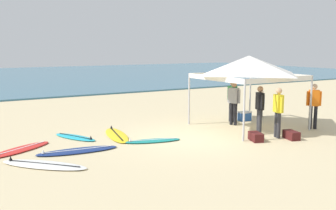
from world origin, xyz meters
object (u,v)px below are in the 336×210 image
object	(u,v)px
person_yellow	(278,109)
surfboard_navy	(77,151)
person_orange	(314,103)
gear_bag_by_pole	(256,137)
cooler_box	(245,116)
person_grey	(234,100)
surfboard_cyan	(75,137)
surfboard_red	(20,150)
person_black	(260,106)
surfboard_teal	(153,141)
person_blue	(261,102)
gear_bag_near_tent	(291,135)
person_green	(232,98)
canopy_tent	(249,65)
surfboard_yellow	(117,135)
surfboard_white	(44,165)

from	to	relation	value
person_yellow	surfboard_navy	bearing A→B (deg)	165.24
person_orange	gear_bag_by_pole	bearing A→B (deg)	-174.27
surfboard_navy	cooler_box	distance (m)	7.64
person_grey	surfboard_cyan	bearing A→B (deg)	170.72
person_grey	cooler_box	xyz separation A→B (m)	(1.00, 0.46, -0.79)
cooler_box	surfboard_red	bearing A→B (deg)	-178.88
person_black	gear_bag_by_pole	xyz separation A→B (m)	(-0.82, -0.72, -0.85)
surfboard_teal	person_black	bearing A→B (deg)	-13.43
surfboard_teal	person_blue	xyz separation A→B (m)	(6.24, 1.53, 0.62)
gear_bag_near_tent	gear_bag_by_pole	size ratio (longest dim) A/B	1.00
surfboard_red	person_green	bearing A→B (deg)	1.94
person_yellow	cooler_box	distance (m)	3.18
surfboard_cyan	person_black	distance (m)	6.50
surfboard_navy	person_blue	distance (m)	8.88
surfboard_navy	surfboard_cyan	size ratio (longest dim) A/B	1.29
canopy_tent	person_yellow	xyz separation A→B (m)	(-0.28, -1.82, -1.40)
canopy_tent	surfboard_cyan	size ratio (longest dim) A/B	1.78
gear_bag_by_pole	surfboard_teal	bearing A→B (deg)	151.39
surfboard_navy	person_green	world-z (taller)	person_green
person_green	gear_bag_near_tent	xyz separation A→B (m)	(-0.27, -3.40, -0.85)
surfboard_navy	surfboard_yellow	bearing A→B (deg)	35.97
surfboard_white	person_blue	bearing A→B (deg)	13.34
surfboard_teal	person_orange	size ratio (longest dim) A/B	1.12
surfboard_yellow	person_orange	distance (m)	7.42
surfboard_white	surfboard_teal	world-z (taller)	same
cooler_box	person_black	bearing A→B (deg)	-120.08
person_blue	surfboard_teal	bearing A→B (deg)	-166.26
surfboard_cyan	person_yellow	size ratio (longest dim) A/B	1.10
surfboard_yellow	gear_bag_by_pole	bearing A→B (deg)	-39.14
surfboard_teal	gear_bag_near_tent	xyz separation A→B (m)	(4.18, -2.06, 0.10)
person_black	person_orange	xyz separation A→B (m)	(2.36, -0.40, 0.00)
surfboard_white	gear_bag_by_pole	xyz separation A→B (m)	(6.65, -0.80, 0.10)
surfboard_red	gear_bag_near_tent	size ratio (longest dim) A/B	3.68
person_orange	gear_bag_near_tent	bearing A→B (deg)	-159.37
canopy_tent	surfboard_red	world-z (taller)	canopy_tent
surfboard_red	gear_bag_by_pole	xyz separation A→B (m)	(6.93, -2.68, 0.10)
person_black	gear_bag_near_tent	size ratio (longest dim) A/B	2.85
surfboard_red	person_orange	size ratio (longest dim) A/B	1.29
person_yellow	surfboard_white	bearing A→B (deg)	173.87
canopy_tent	gear_bag_near_tent	xyz separation A→B (m)	(-0.05, -2.24, -2.25)
surfboard_yellow	gear_bag_near_tent	size ratio (longest dim) A/B	4.12
cooler_box	canopy_tent	bearing A→B (deg)	-127.94
person_grey	person_blue	world-z (taller)	person_grey
canopy_tent	gear_bag_near_tent	size ratio (longest dim) A/B	5.58
person_orange	gear_bag_by_pole	xyz separation A→B (m)	(-3.18, -0.32, -0.85)
canopy_tent	surfboard_navy	world-z (taller)	canopy_tent
canopy_tent	surfboard_teal	bearing A→B (deg)	-177.56
canopy_tent	person_green	size ratio (longest dim) A/B	1.96
person_yellow	person_orange	bearing A→B (deg)	8.54
canopy_tent	person_black	size ratio (longest dim) A/B	1.96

